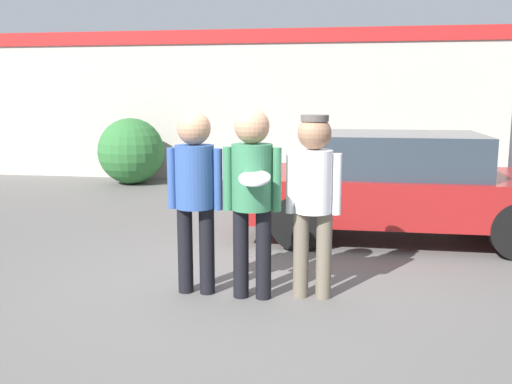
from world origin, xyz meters
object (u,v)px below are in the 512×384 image
(person_middle_with_frisbee, at_px, (252,185))
(shrub, at_px, (131,151))
(person_left, at_px, (195,185))
(parked_car_near, at_px, (400,185))
(person_right, at_px, (314,189))

(person_middle_with_frisbee, relative_size, shrub, 1.27)
(person_left, distance_m, parked_car_near, 3.39)
(person_right, height_order, shrub, person_right)
(parked_car_near, height_order, shrub, shrub)
(person_middle_with_frisbee, height_order, parked_car_near, person_middle_with_frisbee)
(person_left, bearing_deg, person_right, 3.00)
(person_left, height_order, shrub, person_left)
(shrub, bearing_deg, person_middle_with_frisbee, -59.85)
(person_middle_with_frisbee, bearing_deg, person_right, 11.26)
(person_left, bearing_deg, person_middle_with_frisbee, -5.37)
(shrub, bearing_deg, person_right, -55.79)
(person_right, xyz_separation_m, shrub, (-4.36, 6.41, -0.35))
(parked_car_near, xyz_separation_m, shrub, (-5.37, 3.88, -0.02))
(person_left, bearing_deg, shrub, 116.45)
(person_right, distance_m, shrub, 7.76)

